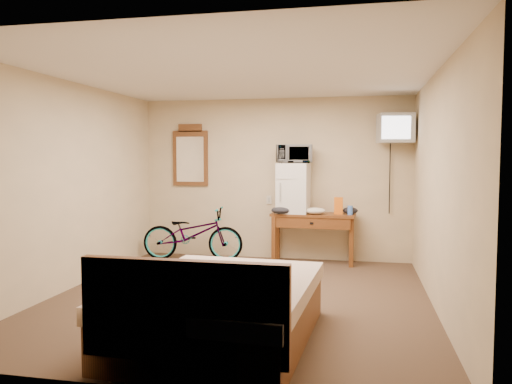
# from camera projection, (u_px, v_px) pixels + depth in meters

# --- Properties ---
(room) EXTENTS (4.60, 4.64, 2.50)m
(room) POSITION_uv_depth(u_px,v_px,m) (240.00, 188.00, 5.56)
(room) COLOR #3D2A1E
(room) RESTS_ON ground
(desk) EXTENTS (1.26, 0.54, 0.75)m
(desk) POSITION_uv_depth(u_px,v_px,m) (313.00, 222.00, 7.44)
(desk) COLOR brown
(desk) RESTS_ON floor
(mini_fridge) EXTENTS (0.48, 0.47, 0.75)m
(mini_fridge) POSITION_uv_depth(u_px,v_px,m) (293.00, 188.00, 7.50)
(mini_fridge) COLOR silver
(mini_fridge) RESTS_ON desk
(microwave) EXTENTS (0.58, 0.46, 0.28)m
(microwave) POSITION_uv_depth(u_px,v_px,m) (294.00, 154.00, 7.46)
(microwave) COLOR silver
(microwave) RESTS_ON mini_fridge
(snack_bag) EXTENTS (0.13, 0.07, 0.25)m
(snack_bag) POSITION_uv_depth(u_px,v_px,m) (338.00, 206.00, 7.35)
(snack_bag) COLOR orange
(snack_bag) RESTS_ON desk
(blue_cup) EXTENTS (0.08, 0.08, 0.13)m
(blue_cup) POSITION_uv_depth(u_px,v_px,m) (350.00, 210.00, 7.28)
(blue_cup) COLOR #457CED
(blue_cup) RESTS_ON desk
(cloth_cream) EXTENTS (0.32, 0.24, 0.10)m
(cloth_cream) POSITION_uv_depth(u_px,v_px,m) (315.00, 211.00, 7.35)
(cloth_cream) COLOR silver
(cloth_cream) RESTS_ON desk
(cloth_dark_a) EXTENTS (0.29, 0.22, 0.11)m
(cloth_dark_a) POSITION_uv_depth(u_px,v_px,m) (281.00, 210.00, 7.38)
(cloth_dark_a) COLOR black
(cloth_dark_a) RESTS_ON desk
(cloth_dark_b) EXTENTS (0.22, 0.18, 0.10)m
(cloth_dark_b) POSITION_uv_depth(u_px,v_px,m) (350.00, 211.00, 7.39)
(cloth_dark_b) COLOR black
(cloth_dark_b) RESTS_ON desk
(crt_television) EXTENTS (0.53, 0.61, 0.42)m
(crt_television) POSITION_uv_depth(u_px,v_px,m) (395.00, 128.00, 7.12)
(crt_television) COLOR black
(crt_television) RESTS_ON room
(wall_mirror) EXTENTS (0.58, 0.04, 0.99)m
(wall_mirror) POSITION_uv_depth(u_px,v_px,m) (190.00, 156.00, 8.04)
(wall_mirror) COLOR brown
(wall_mirror) RESTS_ON room
(bicycle) EXTENTS (1.60, 0.69, 0.82)m
(bicycle) POSITION_uv_depth(u_px,v_px,m) (193.00, 234.00, 7.69)
(bicycle) COLOR black
(bicycle) RESTS_ON floor
(bed) EXTENTS (1.62, 2.08, 0.90)m
(bed) POSITION_uv_depth(u_px,v_px,m) (219.00, 309.00, 4.26)
(bed) COLOR brown
(bed) RESTS_ON floor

